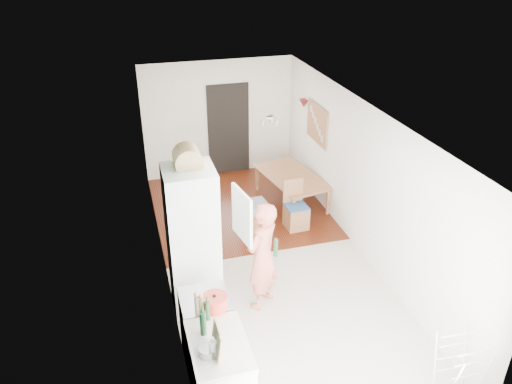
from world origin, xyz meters
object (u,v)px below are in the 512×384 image
dining_chair (297,206)px  drying_rack (459,369)px  dining_table (292,191)px  person (262,248)px  stool (253,221)px

dining_chair → drying_rack: dining_chair is taller
dining_chair → drying_rack: 4.00m
dining_table → drying_rack: bearing=172.7°
drying_rack → person: bearing=131.6°
dining_table → person: bearing=142.4°
dining_chair → drying_rack: (0.51, -3.97, -0.06)m
person → dining_table: bearing=-158.1°
dining_table → stool: bearing=120.1°
dining_table → drying_rack: drying_rack is taller
dining_table → stool: dining_table is taller
person → drying_rack: (1.69, -2.13, -0.57)m
person → drying_rack: bearing=87.7°
stool → drying_rack: size_ratio=0.57×
dining_table → drying_rack: 4.93m
drying_rack → dining_table: bearing=96.1°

